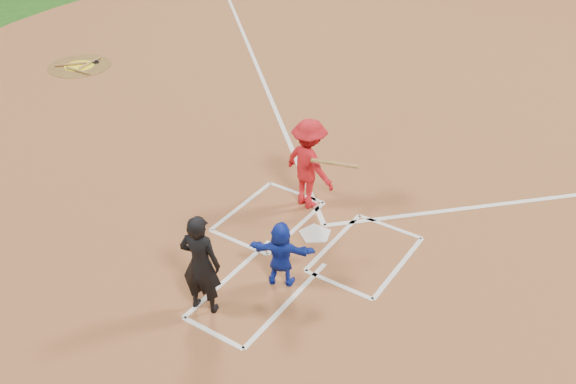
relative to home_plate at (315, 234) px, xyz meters
The scene contains 13 objects.
ground 0.02m from the home_plate, ahead, with size 120.00×120.00×0.00m, color #1B4C13.
home_plate_dirt 6.00m from the home_plate, 90.00° to the left, with size 28.00×28.00×0.01m, color brown.
home_plate is the anchor object (origin of this frame).
on_deck_circle 9.74m from the home_plate, 162.66° to the left, with size 1.70×1.70×0.01m, color brown.
on_deck_logo 9.74m from the home_plate, 162.66° to the left, with size 0.80×0.80×0.00m, color yellow.
on_deck_bat_a 9.67m from the home_plate, 160.98° to the left, with size 0.06×0.06×0.84m, color #A3773B.
on_deck_bat_b 9.90m from the home_plate, 163.55° to the left, with size 0.06×0.06×0.84m, color brown.
on_deck_bat_c 9.37m from the home_plate, 163.86° to the left, with size 0.06×0.06×0.84m, color olive.
bat_weight_donut 9.68m from the home_plate, 160.04° to the left, with size 0.19×0.19×0.05m, color black.
catcher 1.47m from the home_plate, 81.59° to the right, with size 1.03×0.33×1.11m, color #162FB6.
umpire 2.62m from the home_plate, 100.14° to the right, with size 0.61×0.40×1.66m, color black.
chalk_markings 5.29m from the home_plate, 90.00° to the left, with size 28.35×17.32×0.01m.
batter_at_plate 1.27m from the home_plate, 129.42° to the left, with size 1.54×0.91×1.71m.
Camera 1 is at (4.51, -7.65, 6.73)m, focal length 40.00 mm.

